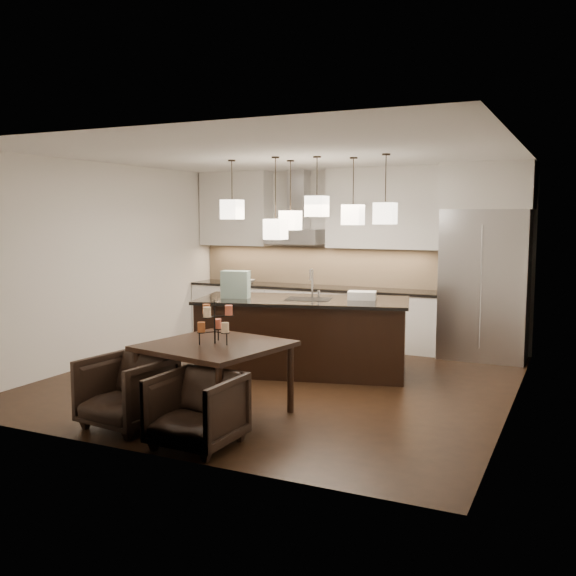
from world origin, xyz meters
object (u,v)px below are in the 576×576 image
at_px(refrigerator, 485,285).
at_px(armchair_right, 197,410).
at_px(dining_table, 215,380).
at_px(island_body, 303,337).
at_px(armchair_left, 127,392).

height_order(refrigerator, armchair_right, refrigerator).
height_order(dining_table, armchair_right, dining_table).
bearing_deg(island_body, dining_table, -105.77).
bearing_deg(island_body, armchair_left, -117.77).
bearing_deg(island_body, armchair_right, -99.16).
bearing_deg(armchair_right, dining_table, 112.83).
bearing_deg(dining_table, armchair_left, -121.94).
height_order(refrigerator, armchair_left, refrigerator).
height_order(island_body, dining_table, island_body).
relative_size(armchair_left, armchair_right, 1.05).
distance_m(dining_table, armchair_left, 0.90).
relative_size(island_body, armchair_left, 3.45).
bearing_deg(island_body, refrigerator, 28.22).
height_order(armchair_left, armchair_right, armchair_left).
relative_size(refrigerator, dining_table, 1.69).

